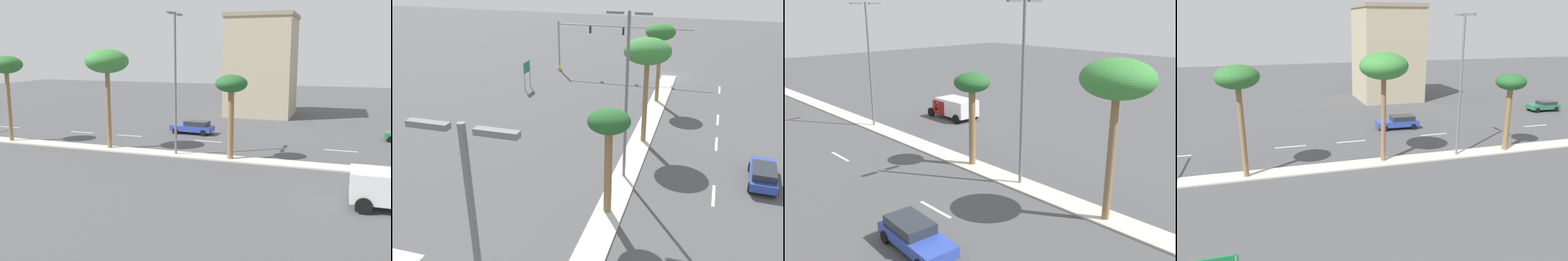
{
  "view_description": "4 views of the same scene",
  "coord_description": "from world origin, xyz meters",
  "views": [
    {
      "loc": [
        32.47,
        40.23,
        8.52
      ],
      "look_at": [
        -3.04,
        27.78,
        1.6
      ],
      "focal_mm": 39.31,
      "sensor_mm": 36.0,
      "label": 1
    },
    {
      "loc": [
        -5.26,
        54.41,
        15.38
      ],
      "look_at": [
        2.63,
        27.57,
        3.49
      ],
      "focal_mm": 40.27,
      "sensor_mm": 36.0,
      "label": 2
    },
    {
      "loc": [
        -19.33,
        10.03,
        11.15
      ],
      "look_at": [
        -2.15,
        28.56,
        3.78
      ],
      "focal_mm": 39.05,
      "sensor_mm": 36.0,
      "label": 3
    },
    {
      "loc": [
        27.22,
        11.85,
        10.84
      ],
      "look_at": [
        -2.7,
        20.49,
        1.97
      ],
      "focal_mm": 34.57,
      "sensor_mm": 36.0,
      "label": 4
    }
  ],
  "objects": [
    {
      "name": "ground_plane",
      "position": [
        0.0,
        30.69,
        0.0
      ],
      "size": [
        160.0,
        160.0,
        0.0
      ],
      "primitive_type": "plane",
      "color": "#4C4C4F"
    },
    {
      "name": "street_lamp_rear",
      "position": [
        0.08,
        27.13,
        6.75
      ],
      "size": [
        2.9,
        0.24,
        11.53
      ],
      "color": "slate",
      "rests_on": "median_curb"
    },
    {
      "name": "lane_stripe_inboard",
      "position": [
        -6.2,
        19.41,
        0.01
      ],
      "size": [
        0.2,
        2.8,
        0.01
      ],
      "primitive_type": "cube",
      "color": "silver",
      "rests_on": "ground"
    },
    {
      "name": "lane_stripe_leading",
      "position": [
        -6.2,
        40.18,
        0.01
      ],
      "size": [
        0.2,
        2.8,
        0.01
      ],
      "primitive_type": "cube",
      "color": "silver",
      "rests_on": "ground"
    },
    {
      "name": "lane_stripe_rear",
      "position": [
        -6.2,
        13.7,
        0.01
      ],
      "size": [
        0.2,
        2.8,
        0.01
      ],
      "primitive_type": "cube",
      "color": "silver",
      "rests_on": "ground"
    },
    {
      "name": "palm_tree_near",
      "position": [
        -0.21,
        20.67,
        7.59
      ],
      "size": [
        3.76,
        3.76,
        8.66
      ],
      "color": "olive",
      "rests_on": "median_curb"
    },
    {
      "name": "palm_tree_left",
      "position": [
        0.12,
        31.84,
        5.71
      ],
      "size": [
        2.52,
        2.52,
        6.68
      ],
      "color": "olive",
      "rests_on": "median_curb"
    },
    {
      "name": "palm_tree_far",
      "position": [
        0.18,
        10.09,
        7.11
      ],
      "size": [
        3.01,
        3.01,
        8.06
      ],
      "color": "olive",
      "rests_on": "median_curb"
    },
    {
      "name": "sedan_blue_trailing",
      "position": [
        -9.39,
        25.32,
        0.74
      ],
      "size": [
        2.06,
        4.55,
        1.39
      ],
      "color": "#2D47AD",
      "rests_on": "ground"
    },
    {
      "name": "commercial_building",
      "position": [
        -25.7,
        29.35,
        6.75
      ],
      "size": [
        9.01,
        8.88,
        13.46
      ],
      "color": "tan",
      "rests_on": "ground"
    },
    {
      "name": "sedan_green_center",
      "position": [
        -12.19,
        46.15,
        0.69
      ],
      "size": [
        2.02,
        3.94,
        1.26
      ],
      "color": "#287047",
      "rests_on": "ground"
    },
    {
      "name": "lane_stripe_mid",
      "position": [
        -6.2,
        27.97,
        0.01
      ],
      "size": [
        0.2,
        2.8,
        0.01
      ],
      "primitive_type": "cube",
      "color": "silver",
      "rests_on": "ground"
    }
  ]
}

